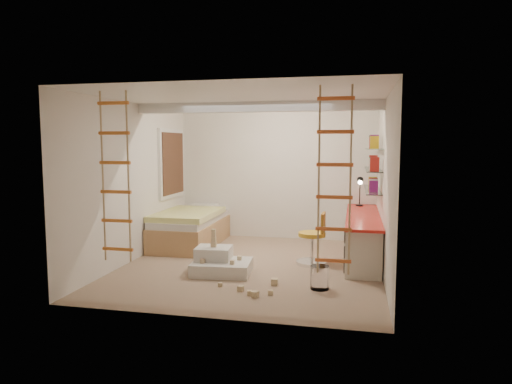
% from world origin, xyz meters
% --- Properties ---
extents(floor, '(4.50, 4.50, 0.00)m').
position_xyz_m(floor, '(0.00, 0.00, 0.00)').
color(floor, '#A08267').
rests_on(floor, ground).
extents(ceiling_beam, '(4.00, 0.18, 0.16)m').
position_xyz_m(ceiling_beam, '(0.00, 0.30, 2.52)').
color(ceiling_beam, white).
rests_on(ceiling_beam, ceiling).
extents(window_frame, '(0.06, 1.15, 1.35)m').
position_xyz_m(window_frame, '(-1.97, 1.50, 1.55)').
color(window_frame, white).
rests_on(window_frame, wall_left).
extents(window_blind, '(0.02, 1.00, 1.20)m').
position_xyz_m(window_blind, '(-1.93, 1.50, 1.55)').
color(window_blind, '#4C2D1E').
rests_on(window_blind, window_frame).
extents(rope_ladder_left, '(0.41, 0.04, 2.13)m').
position_xyz_m(rope_ladder_left, '(-1.35, -1.75, 1.52)').
color(rope_ladder_left, orange).
rests_on(rope_ladder_left, ceiling).
extents(rope_ladder_right, '(0.41, 0.04, 2.13)m').
position_xyz_m(rope_ladder_right, '(1.35, -1.75, 1.52)').
color(rope_ladder_right, '#DC4F25').
rests_on(rope_ladder_right, ceiling).
extents(waste_bin, '(0.25, 0.25, 0.31)m').
position_xyz_m(waste_bin, '(1.14, -0.95, 0.16)').
color(waste_bin, white).
rests_on(waste_bin, floor).
extents(desk, '(0.56, 2.80, 0.75)m').
position_xyz_m(desk, '(1.72, 0.86, 0.40)').
color(desk, red).
rests_on(desk, floor).
extents(shelves, '(0.25, 1.80, 0.71)m').
position_xyz_m(shelves, '(1.87, 1.13, 1.50)').
color(shelves, white).
rests_on(shelves, wall_right).
extents(bed, '(1.02, 2.00, 0.69)m').
position_xyz_m(bed, '(-1.48, 1.23, 0.33)').
color(bed, '#AD7F51').
rests_on(bed, floor).
extents(task_lamp, '(0.14, 0.36, 0.57)m').
position_xyz_m(task_lamp, '(1.67, 1.82, 1.14)').
color(task_lamp, black).
rests_on(task_lamp, desk).
extents(swivel_chair, '(0.52, 0.52, 0.84)m').
position_xyz_m(swivel_chair, '(0.94, 0.29, 0.31)').
color(swivel_chair, gold).
rests_on(swivel_chair, floor).
extents(play_platform, '(0.91, 0.74, 0.38)m').
position_xyz_m(play_platform, '(-0.38, -0.51, 0.15)').
color(play_platform, silver).
rests_on(play_platform, floor).
extents(toy_blocks, '(1.19, 1.12, 0.65)m').
position_xyz_m(toy_blocks, '(-0.06, -0.89, 0.21)').
color(toy_blocks, '#CCB284').
rests_on(toy_blocks, floor).
extents(books, '(0.14, 0.70, 0.92)m').
position_xyz_m(books, '(1.87, 1.13, 1.61)').
color(books, '#8C1E7F').
rests_on(books, shelves).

